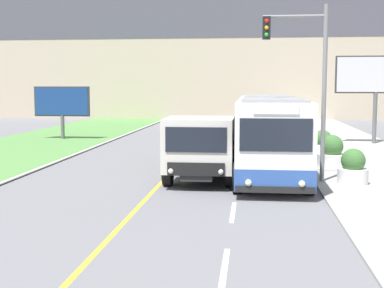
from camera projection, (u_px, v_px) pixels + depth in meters
The scene contains 10 objects.
apartment_block_background at pixel (223, 7), 57.89m from camera, with size 80.00×8.04×23.85m.
city_bus at pixel (269, 134), 21.68m from camera, with size 2.61×11.66×3.06m.
dump_truck at pixel (202, 148), 19.68m from camera, with size 2.48×6.88×2.39m.
car_distant at pixel (262, 133), 31.87m from camera, with size 1.80×4.30×1.45m.
traffic_light_mast at pixel (307, 71), 18.91m from camera, with size 2.28×0.32×6.33m.
billboard_large at pixel (376, 78), 31.36m from camera, with size 4.71×0.24×5.24m.
billboard_small at pixel (62, 103), 34.69m from camera, with size 3.67×0.24×3.44m.
planter_round_near at pixel (353, 168), 18.65m from camera, with size 1.05×1.05×1.25m.
planter_round_second at pixel (332, 153), 22.62m from camera, with size 1.21×1.21×1.35m.
planter_round_third at pixel (323, 144), 26.57m from camera, with size 1.08×1.08×1.23m.
Camera 1 is at (3.24, -2.21, 3.51)m, focal length 50.00 mm.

